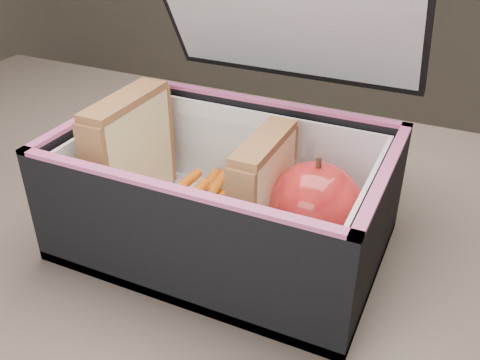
# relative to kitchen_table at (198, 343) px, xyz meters

# --- Properties ---
(kitchen_table) EXTENTS (1.20, 0.80, 0.75)m
(kitchen_table) POSITION_rel_kitchen_table_xyz_m (0.00, 0.00, 0.00)
(kitchen_table) COLOR brown
(kitchen_table) RESTS_ON ground
(lunch_bag) EXTENTS (0.28, 0.27, 0.26)m
(lunch_bag) POSITION_rel_kitchen_table_xyz_m (0.01, 0.05, 0.15)
(lunch_bag) COLOR black
(lunch_bag) RESTS_ON kitchen_table
(plastic_tub) EXTENTS (0.18, 0.13, 0.08)m
(plastic_tub) POSITION_rel_kitchen_table_xyz_m (-0.03, 0.05, 0.14)
(plastic_tub) COLOR white
(plastic_tub) RESTS_ON lunch_bag
(sandwich_left) EXTENTS (0.03, 0.10, 0.11)m
(sandwich_left) POSITION_rel_kitchen_table_xyz_m (-0.09, 0.05, 0.16)
(sandwich_left) COLOR beige
(sandwich_left) RESTS_ON plastic_tub
(sandwich_right) EXTENTS (0.02, 0.09, 0.10)m
(sandwich_right) POSITION_rel_kitchen_table_xyz_m (0.04, 0.05, 0.16)
(sandwich_right) COLOR beige
(sandwich_right) RESTS_ON plastic_tub
(carrot_sticks) EXTENTS (0.04, 0.13, 0.03)m
(carrot_sticks) POSITION_rel_kitchen_table_xyz_m (-0.03, 0.06, 0.12)
(carrot_sticks) COLOR #CF5D07
(carrot_sticks) RESTS_ON plastic_tub
(paper_napkin) EXTENTS (0.10, 0.10, 0.01)m
(paper_napkin) POSITION_rel_kitchen_table_xyz_m (0.08, 0.06, 0.11)
(paper_napkin) COLOR white
(paper_napkin) RESTS_ON lunch_bag
(red_apple) EXTENTS (0.08, 0.08, 0.09)m
(red_apple) POSITION_rel_kitchen_table_xyz_m (0.09, 0.06, 0.15)
(red_apple) COLOR maroon
(red_apple) RESTS_ON paper_napkin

